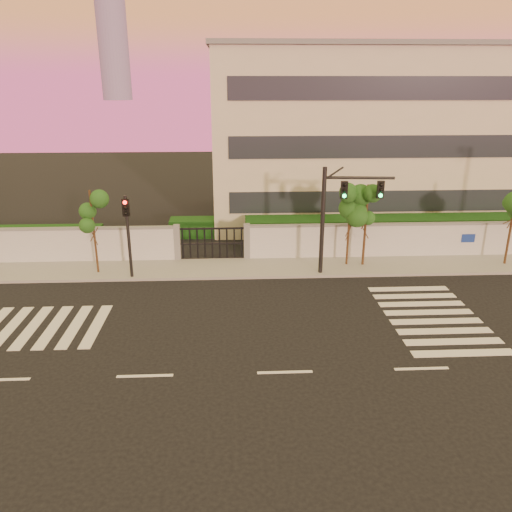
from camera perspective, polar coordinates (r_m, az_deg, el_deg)
The scene contains 11 objects.
ground at distance 18.45m, azimuth 3.32°, elevation -13.14°, with size 120.00×120.00×0.00m, color black.
sidewalk at distance 27.82m, azimuth 1.11°, elevation -1.34°, with size 60.00×3.00×0.15m, color gray.
perimeter_wall at distance 28.91m, azimuth 1.13°, elevation 1.56°, with size 60.00×0.36×2.20m.
hedge_row at distance 31.68m, azimuth 2.72°, elevation 2.67°, with size 41.00×4.25×1.80m.
institutional_building at distance 39.15m, azimuth 13.63°, elevation 13.34°, with size 24.40×12.40×12.25m.
road_markings at distance 21.62m, azimuth -1.92°, elevation -7.88°, with size 57.00×7.62×0.02m.
street_tree_c at distance 27.35m, azimuth -18.20°, elevation 4.66°, with size 1.38×1.10×4.64m.
street_tree_d at distance 27.68m, azimuth 10.73°, elevation 5.52°, with size 1.47×1.17×4.68m.
street_tree_e at distance 27.83m, azimuth 12.58°, elevation 5.48°, with size 1.64×1.31×4.68m.
traffic_signal_main at distance 26.25m, azimuth 9.27°, elevation 5.39°, with size 3.68×0.48×5.83m.
traffic_signal_secondary at distance 26.32m, azimuth -14.46°, elevation 3.20°, with size 0.35×0.34×4.50m.
Camera 1 is at (-1.78, -15.47, 9.90)m, focal length 35.00 mm.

